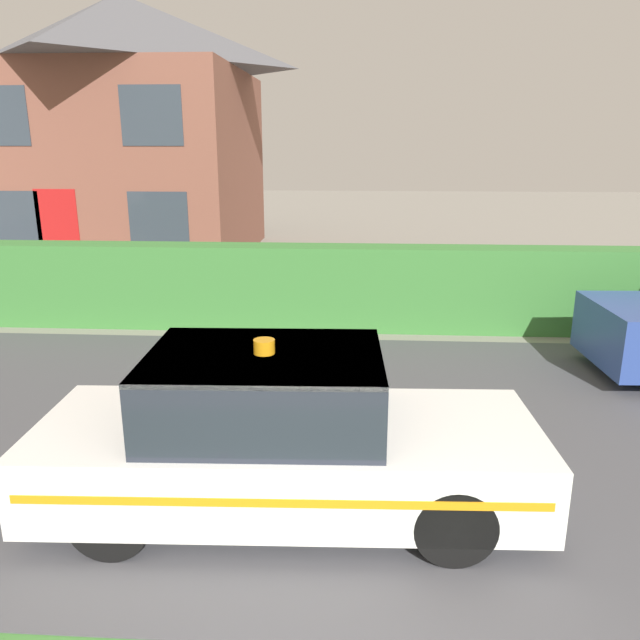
% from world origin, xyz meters
% --- Properties ---
extents(road_strip, '(28.00, 6.54, 0.01)m').
position_xyz_m(road_strip, '(0.00, 4.37, 0.01)').
color(road_strip, '#4C4C51').
rests_on(road_strip, ground).
extents(garden_hedge, '(12.02, 0.64, 1.45)m').
position_xyz_m(garden_hedge, '(-0.43, 8.32, 0.73)').
color(garden_hedge, '#3D7F38').
rests_on(garden_hedge, ground).
extents(police_car, '(4.34, 1.75, 1.58)m').
position_xyz_m(police_car, '(-0.48, 2.68, 0.69)').
color(police_car, black).
rests_on(police_car, road_strip).
extents(house_left, '(6.73, 7.12, 6.91)m').
position_xyz_m(house_left, '(-6.25, 15.50, 3.52)').
color(house_left, brown).
rests_on(house_left, ground).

